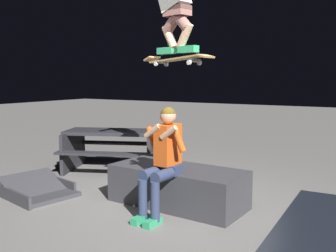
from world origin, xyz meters
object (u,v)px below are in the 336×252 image
Objects in this scene: ledge_box_main at (177,186)px; skater_airborne at (174,2)px; skateboard at (177,59)px; kicker_ramp at (39,192)px; picnic_table_back at (113,144)px; person_sitting_on_ledge at (163,156)px.

ledge_box_main is 2.36m from skater_airborne.
ledge_box_main is at bearing -63.19° from skateboard.
skater_airborne is at bearing -167.06° from kicker_ramp.
skateboard reaches higher than picnic_table_back.
skater_airborne is 3.21m from picnic_table_back.
skater_airborne is at bearing -14.63° from skateboard.
ledge_box_main is at bearing -160.61° from kicker_ramp.
skater_airborne is 0.54× the size of picnic_table_back.
picnic_table_back is at bearing -37.49° from person_sitting_on_ledge.
ledge_box_main is 1.74× the size of skateboard.
skater_airborne reaches higher than person_sitting_on_ledge.
skateboard is 0.94× the size of kicker_ramp.
kicker_ramp is at bearing 6.43° from person_sitting_on_ledge.
skateboard is at bearing -167.78° from kicker_ramp.
skater_airborne reaches higher than picnic_table_back.
skateboard is at bearing 147.54° from picnic_table_back.
skateboard reaches higher than ledge_box_main.
skater_airborne is (-0.06, 0.22, 2.35)m from ledge_box_main.
picnic_table_back is at bearing -88.74° from kicker_ramp.
picnic_table_back is at bearing -29.03° from ledge_box_main.
person_sitting_on_ledge is at bearing 142.51° from picnic_table_back.
ledge_box_main is at bearing -73.83° from skater_airborne.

